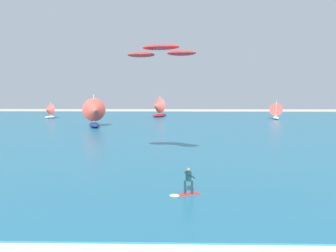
{
  "coord_description": "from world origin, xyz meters",
  "views": [
    {
      "loc": [
        1.08,
        -8.79,
        6.6
      ],
      "look_at": [
        0.56,
        15.71,
        4.13
      ],
      "focal_mm": 40.02,
      "sensor_mm": 36.0,
      "label": 1
    }
  ],
  "objects_px": {
    "kitesurfer": "(186,185)",
    "sailboat_heeled_over": "(49,111)",
    "kite": "(161,51)",
    "sailboat_mid_left": "(95,113)",
    "sailboat_near_shore": "(157,107)",
    "sailboat_leading": "(275,111)"
  },
  "relations": [
    {
      "from": "sailboat_near_shore",
      "to": "kitesurfer",
      "type": "bearing_deg",
      "value": -85.55
    },
    {
      "from": "kitesurfer",
      "to": "kite",
      "type": "xyz_separation_m",
      "value": [
        -1.87,
        8.92,
        8.94
      ]
    },
    {
      "from": "sailboat_leading",
      "to": "sailboat_heeled_over",
      "type": "xyz_separation_m",
      "value": [
        -48.64,
        0.81,
        -0.17
      ]
    },
    {
      "from": "kite",
      "to": "sailboat_heeled_over",
      "type": "height_order",
      "value": "kite"
    },
    {
      "from": "sailboat_heeled_over",
      "to": "sailboat_leading",
      "type": "bearing_deg",
      "value": -0.95
    },
    {
      "from": "kitesurfer",
      "to": "sailboat_near_shore",
      "type": "bearing_deg",
      "value": 94.45
    },
    {
      "from": "sailboat_near_shore",
      "to": "sailboat_mid_left",
      "type": "height_order",
      "value": "sailboat_mid_left"
    },
    {
      "from": "kitesurfer",
      "to": "sailboat_mid_left",
      "type": "height_order",
      "value": "sailboat_mid_left"
    },
    {
      "from": "sailboat_mid_left",
      "to": "kitesurfer",
      "type": "bearing_deg",
      "value": -70.14
    },
    {
      "from": "sailboat_near_shore",
      "to": "sailboat_heeled_over",
      "type": "distance_m",
      "value": 23.71
    },
    {
      "from": "sailboat_heeled_over",
      "to": "kite",
      "type": "bearing_deg",
      "value": -61.79
    },
    {
      "from": "sailboat_mid_left",
      "to": "sailboat_heeled_over",
      "type": "xyz_separation_m",
      "value": [
        -14.18,
        19.19,
        -0.89
      ]
    },
    {
      "from": "sailboat_mid_left",
      "to": "sailboat_heeled_over",
      "type": "bearing_deg",
      "value": 126.46
    },
    {
      "from": "sailboat_near_shore",
      "to": "sailboat_heeled_over",
      "type": "xyz_separation_m",
      "value": [
        -23.39,
        -3.8,
        -0.62
      ]
    },
    {
      "from": "sailboat_near_shore",
      "to": "sailboat_mid_left",
      "type": "xyz_separation_m",
      "value": [
        -9.21,
        -23.0,
        0.26
      ]
    },
    {
      "from": "kitesurfer",
      "to": "sailboat_mid_left",
      "type": "relative_size",
      "value": 0.37
    },
    {
      "from": "kite",
      "to": "sailboat_mid_left",
      "type": "distance_m",
      "value": 33.03
    },
    {
      "from": "sailboat_mid_left",
      "to": "sailboat_heeled_over",
      "type": "distance_m",
      "value": 23.88
    },
    {
      "from": "sailboat_mid_left",
      "to": "kite",
      "type": "bearing_deg",
      "value": -67.89
    },
    {
      "from": "kite",
      "to": "sailboat_mid_left",
      "type": "height_order",
      "value": "kite"
    },
    {
      "from": "kitesurfer",
      "to": "sailboat_heeled_over",
      "type": "distance_m",
      "value": 64.5
    },
    {
      "from": "sailboat_leading",
      "to": "sailboat_heeled_over",
      "type": "bearing_deg",
      "value": 179.05
    }
  ]
}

